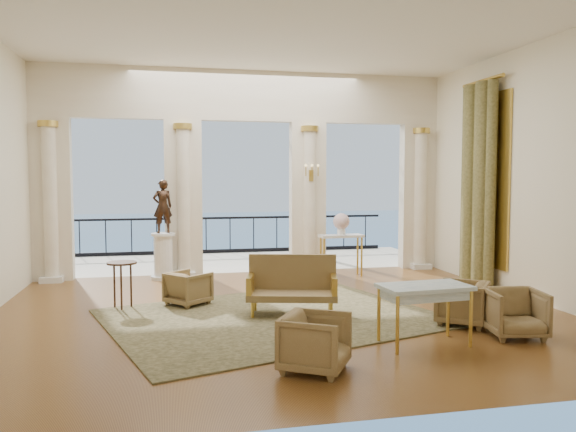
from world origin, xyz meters
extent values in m
plane|color=#532D14|center=(0.00, 0.00, 0.00)|extent=(9.00, 9.00, 0.00)
plane|color=white|center=(0.00, -4.00, 2.25)|extent=(9.00, 0.00, 9.00)
plane|color=white|center=(4.50, 0.00, 2.25)|extent=(0.00, 8.00, 8.00)
plane|color=white|center=(0.00, 0.00, 4.50)|extent=(9.00, 9.00, 0.00)
cube|color=beige|center=(0.00, 3.85, 3.95)|extent=(9.00, 0.30, 1.10)
cube|color=beige|center=(-4.10, 3.85, 1.70)|extent=(0.80, 0.30, 3.40)
cylinder|color=beige|center=(-4.10, 3.67, 1.60)|extent=(0.28, 0.28, 3.20)
cylinder|color=gold|center=(-4.10, 3.67, 3.25)|extent=(0.40, 0.40, 0.12)
cube|color=silver|center=(-4.10, 3.67, 0.06)|extent=(0.45, 0.45, 0.12)
cube|color=beige|center=(-1.40, 3.85, 1.70)|extent=(0.80, 0.30, 3.40)
cylinder|color=beige|center=(-1.40, 3.67, 1.60)|extent=(0.28, 0.28, 3.20)
cylinder|color=gold|center=(-1.40, 3.67, 3.25)|extent=(0.40, 0.40, 0.12)
cube|color=silver|center=(-1.40, 3.67, 0.06)|extent=(0.45, 0.45, 0.12)
cube|color=beige|center=(1.40, 3.85, 1.70)|extent=(0.80, 0.30, 3.40)
cylinder|color=beige|center=(1.40, 3.67, 1.60)|extent=(0.28, 0.28, 3.20)
cylinder|color=gold|center=(1.40, 3.67, 3.25)|extent=(0.40, 0.40, 0.12)
cube|color=silver|center=(1.40, 3.67, 0.06)|extent=(0.45, 0.45, 0.12)
cube|color=beige|center=(4.10, 3.85, 1.70)|extent=(0.80, 0.30, 3.40)
cylinder|color=beige|center=(4.10, 3.67, 1.60)|extent=(0.28, 0.28, 3.20)
cylinder|color=gold|center=(4.10, 3.67, 3.25)|extent=(0.40, 0.40, 0.12)
cube|color=silver|center=(4.10, 3.67, 0.06)|extent=(0.45, 0.45, 0.12)
cube|color=beige|center=(0.00, 5.80, -0.05)|extent=(10.00, 3.60, 0.10)
cube|color=black|center=(0.00, 7.40, 1.00)|extent=(9.00, 0.06, 0.06)
cube|color=black|center=(0.00, 7.40, 0.05)|extent=(9.00, 0.06, 0.10)
cylinder|color=black|center=(0.00, 7.40, 0.50)|extent=(0.03, 0.03, 1.00)
cylinder|color=black|center=(-4.10, 7.40, 0.50)|extent=(0.03, 0.03, 1.00)
cylinder|color=black|center=(4.10, 7.40, 0.50)|extent=(0.03, 0.03, 1.00)
cylinder|color=#4C3823|center=(2.00, 6.60, 2.10)|extent=(0.20, 0.20, 4.20)
plane|color=#2D5C8F|center=(0.00, 60.00, -6.00)|extent=(160.00, 160.00, 0.00)
cylinder|color=#474622|center=(4.30, 1.05, 2.00)|extent=(0.26, 0.26, 4.00)
cylinder|color=#474622|center=(4.26, 1.50, 2.00)|extent=(0.32, 0.32, 4.00)
cylinder|color=#474622|center=(4.30, 1.95, 2.00)|extent=(0.26, 0.26, 4.00)
cylinder|color=gold|center=(4.35, 1.50, 4.05)|extent=(0.08, 1.40, 0.08)
cube|color=gold|center=(4.47, 1.50, 2.10)|extent=(0.04, 1.60, 3.40)
cube|color=gold|center=(1.40, 3.53, 2.20)|extent=(0.10, 0.04, 0.25)
cylinder|color=gold|center=(1.26, 3.45, 2.30)|extent=(0.02, 0.02, 0.22)
cylinder|color=gold|center=(1.40, 3.45, 2.30)|extent=(0.02, 0.02, 0.22)
cylinder|color=gold|center=(1.54, 3.45, 2.30)|extent=(0.02, 0.02, 0.22)
cube|color=#2A2D17|center=(-0.17, -0.24, 0.01)|extent=(5.69, 4.99, 0.02)
imported|color=#4D3D20|center=(-0.14, -2.66, 0.36)|extent=(0.91, 0.93, 0.71)
imported|color=#4D3D20|center=(2.85, -1.94, 0.36)|extent=(0.81, 0.78, 0.72)
imported|color=#4D3D20|center=(2.48, -1.20, 0.36)|extent=(0.94, 0.94, 0.71)
imported|color=#4D3D20|center=(-1.42, 0.92, 0.32)|extent=(0.84, 0.84, 0.63)
cube|color=#4D3D20|center=(0.15, -0.14, 0.31)|extent=(1.50, 0.89, 0.10)
cube|color=#4D3D20|center=(0.22, 0.12, 0.64)|extent=(1.38, 0.42, 0.57)
cube|color=gold|center=(-0.48, 0.01, 0.50)|extent=(0.22, 0.57, 0.27)
cube|color=gold|center=(0.79, -0.30, 0.50)|extent=(0.22, 0.57, 0.27)
cylinder|color=gold|center=(-0.49, -0.22, 0.13)|extent=(0.05, 0.05, 0.26)
cylinder|color=gold|center=(0.68, -0.51, 0.13)|extent=(0.05, 0.05, 0.26)
cylinder|color=gold|center=(-0.38, 0.22, 0.13)|extent=(0.05, 0.05, 0.26)
cylinder|color=gold|center=(0.79, -0.07, 0.13)|extent=(0.05, 0.05, 0.26)
cube|color=#98B5C0|center=(1.49, -2.00, 0.76)|extent=(1.19, 0.71, 0.05)
cylinder|color=gold|center=(0.99, -2.30, 0.37)|extent=(0.05, 0.05, 0.73)
cylinder|color=gold|center=(2.03, -2.22, 0.37)|extent=(0.05, 0.05, 0.73)
cylinder|color=gold|center=(0.95, -1.78, 0.37)|extent=(0.05, 0.05, 0.73)
cylinder|color=gold|center=(1.99, -1.70, 0.37)|extent=(0.05, 0.05, 0.73)
cylinder|color=silver|center=(-1.84, 3.50, 0.04)|extent=(0.54, 0.54, 0.07)
cylinder|color=silver|center=(-1.84, 3.50, 0.49)|extent=(0.39, 0.39, 0.86)
cylinder|color=silver|center=(-1.84, 3.50, 0.96)|extent=(0.50, 0.50, 0.05)
imported|color=black|center=(-1.84, 3.50, 1.55)|extent=(0.47, 0.37, 1.13)
cube|color=silver|center=(1.96, 3.05, 0.88)|extent=(0.98, 0.43, 0.05)
cylinder|color=gold|center=(1.54, 2.89, 0.43)|extent=(0.05, 0.05, 0.86)
cylinder|color=gold|center=(2.39, 2.94, 0.43)|extent=(0.05, 0.05, 0.86)
cylinder|color=gold|center=(1.53, 3.16, 0.43)|extent=(0.05, 0.05, 0.86)
cylinder|color=gold|center=(2.38, 3.21, 0.43)|extent=(0.05, 0.05, 0.86)
cylinder|color=white|center=(1.96, 3.05, 1.02)|extent=(0.18, 0.18, 0.22)
sphere|color=#D097A0|center=(1.96, 3.05, 1.20)|extent=(0.36, 0.36, 0.36)
cylinder|color=black|center=(-2.49, 0.86, 0.77)|extent=(0.48, 0.48, 0.03)
cylinder|color=black|center=(-2.35, 0.93, 0.37)|extent=(0.03, 0.03, 0.75)
cylinder|color=black|center=(-2.62, 0.94, 0.37)|extent=(0.03, 0.03, 0.75)
cylinder|color=black|center=(-2.49, 0.71, 0.37)|extent=(0.03, 0.03, 0.75)
camera|label=1|loc=(-1.73, -8.61, 2.17)|focal=35.00mm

